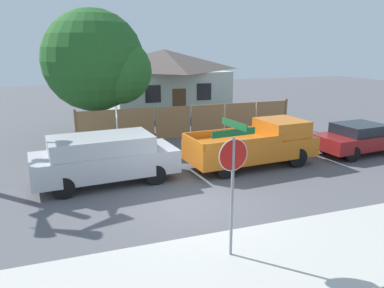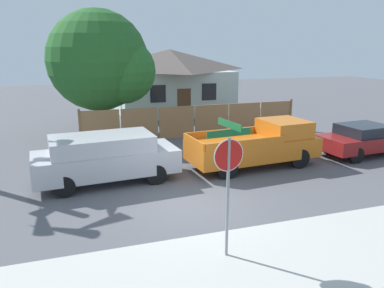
# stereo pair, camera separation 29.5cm
# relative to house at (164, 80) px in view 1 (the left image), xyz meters

# --- Properties ---
(ground_plane) EXTENTS (80.00, 80.00, 0.00)m
(ground_plane) POSITION_rel_house_xyz_m (-3.82, -16.65, -2.30)
(ground_plane) COLOR #56565B
(sidewalk_strip) EXTENTS (36.00, 3.20, 0.01)m
(sidewalk_strip) POSITION_rel_house_xyz_m (-3.82, -20.25, -2.30)
(sidewalk_strip) COLOR beige
(sidewalk_strip) RESTS_ON ground
(wooden_fence) EXTENTS (11.68, 0.12, 1.76)m
(wooden_fence) POSITION_rel_house_xyz_m (-0.92, -8.43, -1.47)
(wooden_fence) COLOR #997047
(wooden_fence) RESTS_ON ground
(house) EXTENTS (8.30, 7.65, 4.46)m
(house) POSITION_rel_house_xyz_m (0.00, 0.00, 0.00)
(house) COLOR #B2C1B7
(house) RESTS_ON ground
(oak_tree) EXTENTS (5.35, 5.09, 6.51)m
(oak_tree) POSITION_rel_house_xyz_m (-5.31, -6.96, 1.54)
(oak_tree) COLOR brown
(oak_tree) RESTS_ON ground
(red_suv) EXTENTS (5.03, 2.35, 1.69)m
(red_suv) POSITION_rel_house_xyz_m (-6.04, -13.98, -1.38)
(red_suv) COLOR #B7B7BC
(red_suv) RESTS_ON ground
(orange_pickup) EXTENTS (5.31, 2.38, 1.77)m
(orange_pickup) POSITION_rel_house_xyz_m (-0.09, -13.96, -1.43)
(orange_pickup) COLOR orange
(orange_pickup) RESTS_ON ground
(parked_sedan) EXTENTS (4.40, 2.17, 1.36)m
(parked_sedan) POSITION_rel_house_xyz_m (5.11, -13.99, -1.59)
(parked_sedan) COLOR maroon
(parked_sedan) RESTS_ON ground
(stop_sign) EXTENTS (1.06, 0.95, 3.13)m
(stop_sign) POSITION_rel_house_xyz_m (-3.91, -19.71, -0.16)
(stop_sign) COLOR gray
(stop_sign) RESTS_ON ground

